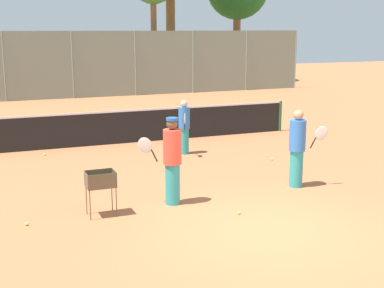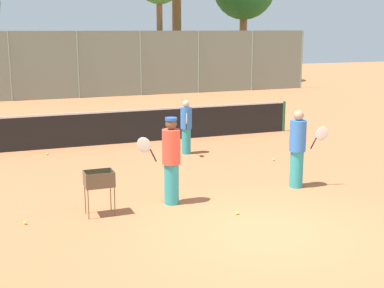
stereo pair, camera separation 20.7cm
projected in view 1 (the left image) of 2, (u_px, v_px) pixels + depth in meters
name	position (u px, v px, depth m)	size (l,w,h in m)	color
ground_plane	(267.00, 232.00, 9.61)	(80.00, 80.00, 0.00)	#B7663D
tennis_net	(137.00, 125.00, 17.04)	(10.62, 0.10, 1.07)	#26592D
back_fence	(73.00, 65.00, 27.60)	(26.97, 0.08, 3.46)	gray
player_white_outfit	(184.00, 126.00, 15.41)	(0.41, 0.84, 1.57)	teal
player_red_cap	(297.00, 148.00, 12.16)	(0.90, 0.43, 1.79)	teal
player_yellow_shirt	(172.00, 160.00, 10.94)	(0.91, 0.43, 1.82)	teal
ball_cart	(100.00, 183.00, 10.31)	(0.56, 0.41, 0.89)	brown
tennis_ball_0	(27.00, 224.00, 9.90)	(0.07, 0.07, 0.07)	#D1E54C
tennis_ball_1	(239.00, 213.00, 10.50)	(0.07, 0.07, 0.07)	#D1E54C
tennis_ball_2	(272.00, 159.00, 14.81)	(0.07, 0.07, 0.07)	#D1E54C
tennis_ball_3	(45.00, 154.00, 15.36)	(0.07, 0.07, 0.07)	#D1E54C
parked_car	(56.00, 79.00, 31.29)	(4.20, 1.70, 1.60)	white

